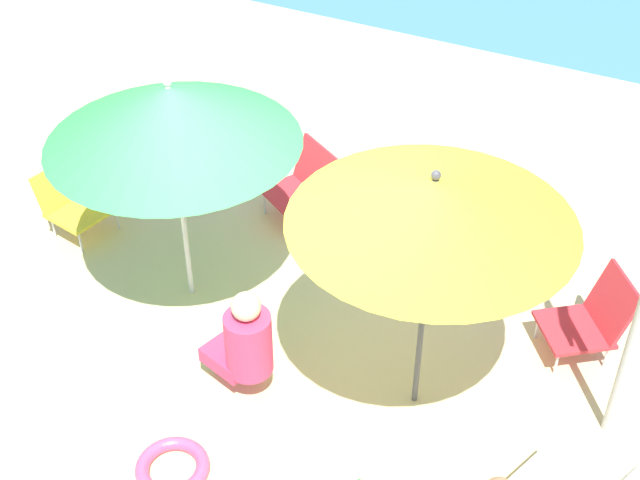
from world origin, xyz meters
TOP-DOWN VIEW (x-y plane):
  - ground_plane at (0.00, 0.00)m, footprint 40.00×40.00m
  - umbrella_green at (-0.75, 0.11)m, footprint 1.84×1.84m
  - umbrella_yellow at (1.29, -0.12)m, footprint 1.78×1.78m
  - beach_chair_b at (2.23, 0.92)m, footprint 0.74×0.73m
  - beach_chair_c at (-2.10, 0.35)m, footprint 0.61×0.61m
  - beach_chair_e at (-0.43, 1.45)m, footprint 0.73×0.72m
  - person_a at (0.18, -0.57)m, footprint 0.55×0.42m
  - swim_ring at (0.14, -1.43)m, footprint 0.48×0.48m

SIDE VIEW (x-z plane):
  - ground_plane at x=0.00m, z-range 0.00..0.00m
  - swim_ring at x=0.14m, z-range 0.00..0.09m
  - beach_chair_c at x=-2.10m, z-range 0.02..0.61m
  - beach_chair_b at x=2.23m, z-range 0.00..0.66m
  - beach_chair_e at x=-0.43m, z-range 0.02..0.69m
  - person_a at x=0.18m, z-range -0.01..0.90m
  - umbrella_green at x=-0.75m, z-range 0.67..2.59m
  - umbrella_yellow at x=1.29m, z-range 0.74..2.67m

